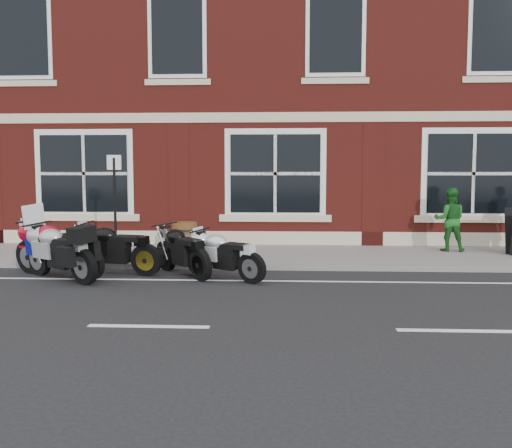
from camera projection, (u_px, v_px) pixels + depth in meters
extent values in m
plane|color=black|center=(188.00, 282.00, 10.41)|extent=(80.00, 80.00, 0.00)
cube|color=slate|center=(210.00, 255.00, 13.39)|extent=(30.00, 3.00, 0.12)
cube|color=slate|center=(200.00, 266.00, 11.82)|extent=(30.00, 0.16, 0.12)
cube|color=maroon|center=(237.00, 60.00, 20.31)|extent=(24.00, 12.00, 12.00)
cylinder|color=black|center=(40.00, 259.00, 11.10)|extent=(0.61, 0.49, 0.65)
cylinder|color=black|center=(85.00, 266.00, 10.18)|extent=(0.61, 0.49, 0.65)
cube|color=black|center=(60.00, 244.00, 10.64)|extent=(0.80, 0.67, 0.22)
ellipsoid|color=#A5A6AA|center=(55.00, 237.00, 10.73)|extent=(0.68, 0.63, 0.33)
cube|color=black|center=(72.00, 241.00, 10.38)|extent=(0.61, 0.54, 0.10)
cube|color=silver|center=(39.00, 216.00, 11.01)|extent=(0.28, 0.37, 0.46)
cylinder|color=black|center=(32.00, 256.00, 11.30)|extent=(0.68, 0.42, 0.68)
cylinder|color=black|center=(90.00, 262.00, 10.57)|extent=(0.68, 0.42, 0.68)
cube|color=black|center=(57.00, 240.00, 10.92)|extent=(0.88, 0.60, 0.23)
ellipsoid|color=#B2071E|center=(51.00, 233.00, 10.99)|extent=(0.70, 0.60, 0.34)
cube|color=black|center=(74.00, 237.00, 10.71)|extent=(0.65, 0.50, 0.11)
cylinder|color=black|center=(85.00, 256.00, 11.50)|extent=(0.64, 0.30, 0.63)
cylinder|color=black|center=(147.00, 260.00, 11.04)|extent=(0.64, 0.30, 0.63)
cube|color=black|center=(113.00, 241.00, 11.26)|extent=(0.82, 0.44, 0.22)
ellipsoid|color=black|center=(106.00, 235.00, 11.29)|extent=(0.63, 0.49, 0.31)
cube|color=black|center=(130.00, 238.00, 11.12)|extent=(0.59, 0.39, 0.10)
cylinder|color=black|center=(200.00, 261.00, 11.07)|extent=(0.54, 0.42, 0.57)
cylinder|color=black|center=(253.00, 268.00, 10.27)|extent=(0.54, 0.42, 0.57)
cube|color=black|center=(224.00, 248.00, 10.67)|extent=(0.71, 0.59, 0.20)
ellipsoid|color=silver|center=(218.00, 242.00, 10.74)|extent=(0.60, 0.55, 0.29)
cube|color=black|center=(238.00, 246.00, 10.44)|extent=(0.54, 0.47, 0.09)
cylinder|color=black|center=(167.00, 256.00, 11.64)|extent=(0.48, 0.55, 0.61)
cylinder|color=black|center=(202.00, 264.00, 10.52)|extent=(0.48, 0.55, 0.61)
cube|color=black|center=(182.00, 243.00, 11.09)|extent=(0.66, 0.74, 0.21)
ellipsoid|color=black|center=(179.00, 236.00, 11.19)|extent=(0.60, 0.63, 0.31)
cube|color=black|center=(192.00, 241.00, 10.77)|extent=(0.52, 0.57, 0.10)
imported|color=#1A5B1C|center=(450.00, 220.00, 13.61)|extent=(0.82, 0.68, 1.51)
cylinder|color=#4A3513|center=(185.00, 237.00, 13.61)|extent=(0.60, 0.60, 0.70)
cylinder|color=black|center=(185.00, 244.00, 13.62)|extent=(0.63, 0.63, 0.05)
cylinder|color=black|center=(185.00, 230.00, 13.59)|extent=(0.63, 0.63, 0.05)
cylinder|color=black|center=(115.00, 208.00, 12.57)|extent=(0.06, 0.06, 2.20)
cube|color=silver|center=(114.00, 162.00, 12.48)|extent=(0.32, 0.04, 0.32)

